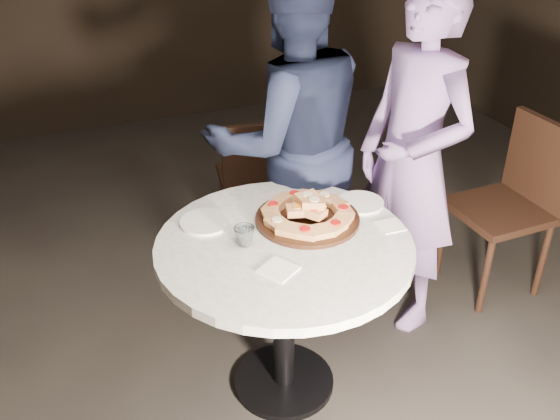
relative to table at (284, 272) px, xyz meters
name	(u,v)px	position (x,y,z in m)	size (l,w,h in m)	color
floor	(301,359)	(0.14, 0.12, -0.67)	(7.00, 7.00, 0.00)	black
table	(284,272)	(0.00, 0.00, 0.00)	(1.24, 1.24, 0.83)	black
serving_board	(307,219)	(0.16, 0.12, 0.16)	(0.47, 0.47, 0.02)	black
focaccia_pile	(308,211)	(0.16, 0.12, 0.21)	(0.42, 0.41, 0.11)	#C5834C
plate_left	(205,222)	(-0.27, 0.27, 0.16)	(0.23, 0.23, 0.01)	white
plate_right	(360,203)	(0.45, 0.17, 0.16)	(0.22, 0.22, 0.01)	white
water_glass	(244,236)	(-0.16, 0.05, 0.20)	(0.09, 0.09, 0.08)	silver
napkin_near	(278,269)	(-0.10, -0.18, 0.16)	(0.13, 0.13, 0.01)	white
napkin_far	(390,226)	(0.48, -0.05, 0.16)	(0.11, 0.11, 0.01)	white
chair_far	(254,173)	(0.30, 1.25, -0.17)	(0.47, 0.49, 0.88)	black
chair_right	(516,195)	(1.53, 0.31, -0.09)	(0.50, 0.48, 1.00)	black
diner_navy	(289,141)	(0.31, 0.71, 0.27)	(0.92, 0.71, 1.89)	black
diner_teal	(413,162)	(0.81, 0.31, 0.25)	(0.67, 0.44, 1.83)	slate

